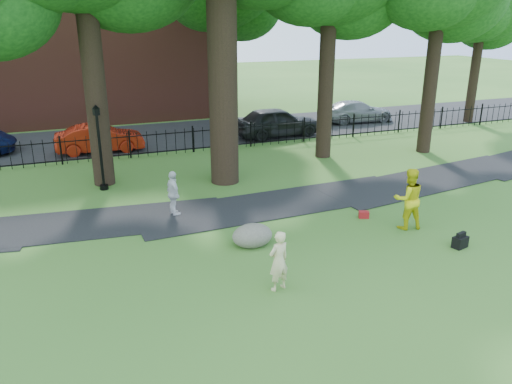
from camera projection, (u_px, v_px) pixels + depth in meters
name	position (u px, v px, depth m)	size (l,w,h in m)	color
ground	(303.00, 255.00, 13.78)	(120.00, 120.00, 0.00)	#336222
footpath	(279.00, 204.00, 17.56)	(36.00, 2.60, 0.03)	black
street	(175.00, 135.00, 27.85)	(80.00, 7.00, 0.02)	black
iron_fence	(193.00, 140.00, 24.13)	(44.00, 0.04, 1.20)	black
brick_building	(80.00, 21.00, 31.52)	(18.00, 8.00, 12.00)	brown
woman	(279.00, 261.00, 11.79)	(0.55, 0.36, 1.52)	beige
man	(408.00, 199.00, 15.24)	(0.94, 0.73, 1.92)	#D2CA11
pedestrian	(173.00, 194.00, 16.30)	(0.89, 0.37, 1.52)	silver
boulder	(252.00, 234.00, 14.28)	(1.18, 0.89, 0.69)	#6C665A
lamppost	(100.00, 149.00, 18.51)	(0.32, 0.32, 3.23)	black
backpack	(460.00, 242.00, 14.18)	(0.44, 0.28, 0.33)	black
red_bag	(364.00, 215.00, 16.29)	(0.32, 0.20, 0.22)	maroon
red_sedan	(100.00, 138.00, 24.10)	(1.44, 4.12, 1.36)	#9B1C0B
grey_car	(277.00, 122.00, 27.26)	(1.91, 4.76, 1.62)	black
silver_car	(357.00, 111.00, 31.12)	(1.85, 4.55, 1.32)	gray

